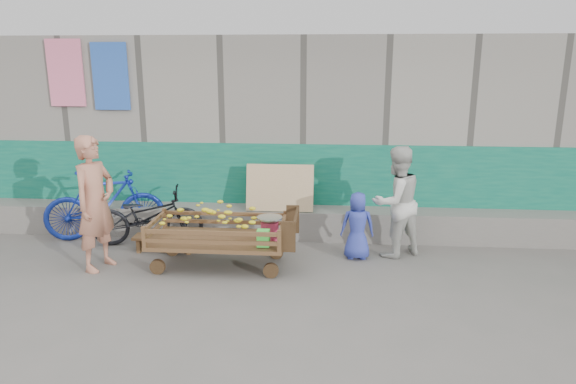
# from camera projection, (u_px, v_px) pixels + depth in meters

# --- Properties ---
(ground) EXTENTS (80.00, 80.00, 0.00)m
(ground) POSITION_uv_depth(u_px,v_px,m) (234.00, 305.00, 5.68)
(ground) COLOR #5D5C56
(ground) RESTS_ON ground
(building_wall) EXTENTS (12.00, 3.50, 3.00)m
(building_wall) POSITION_uv_depth(u_px,v_px,m) (273.00, 127.00, 9.23)
(building_wall) COLOR gray
(building_wall) RESTS_ON ground
(banana_cart) EXTENTS (1.90, 0.87, 0.81)m
(banana_cart) POSITION_uv_depth(u_px,v_px,m) (215.00, 226.00, 6.63)
(banana_cart) COLOR #4F3B1E
(banana_cart) RESTS_ON ground
(bench) EXTENTS (0.89, 0.27, 0.22)m
(bench) POSITION_uv_depth(u_px,v_px,m) (165.00, 240.00, 7.26)
(bench) COLOR #4F3B1E
(bench) RESTS_ON ground
(vendor_man) EXTENTS (0.59, 0.73, 1.74)m
(vendor_man) POSITION_uv_depth(u_px,v_px,m) (95.00, 203.00, 6.51)
(vendor_man) COLOR #B37158
(vendor_man) RESTS_ON ground
(woman) EXTENTS (0.94, 0.88, 1.53)m
(woman) POSITION_uv_depth(u_px,v_px,m) (396.00, 202.00, 6.98)
(woman) COLOR silver
(woman) RESTS_ON ground
(child) EXTENTS (0.46, 0.31, 0.93)m
(child) POSITION_uv_depth(u_px,v_px,m) (357.00, 226.00, 6.93)
(child) COLOR #313EA7
(child) RESTS_ON ground
(bicycle_dark) EXTENTS (1.68, 0.86, 0.84)m
(bicycle_dark) POSITION_uv_depth(u_px,v_px,m) (147.00, 216.00, 7.49)
(bicycle_dark) COLOR black
(bicycle_dark) RESTS_ON ground
(bicycle_blue) EXTENTS (1.83, 1.03, 1.06)m
(bicycle_blue) POSITION_uv_depth(u_px,v_px,m) (105.00, 205.00, 7.72)
(bicycle_blue) COLOR #152DA1
(bicycle_blue) RESTS_ON ground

